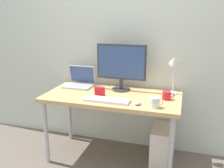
# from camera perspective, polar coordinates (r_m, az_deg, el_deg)

# --- Properties ---
(ground_plane) EXTENTS (6.00, 6.00, 0.00)m
(ground_plane) POSITION_cam_1_polar(r_m,az_deg,el_deg) (2.87, 0.00, -16.68)
(ground_plane) COLOR #665B51
(back_wall) EXTENTS (4.40, 0.04, 2.60)m
(back_wall) POSITION_cam_1_polar(r_m,az_deg,el_deg) (2.81, 2.39, 10.90)
(back_wall) COLOR silver
(back_wall) RESTS_ON ground_plane
(desk) EXTENTS (1.40, 0.67, 0.73)m
(desk) POSITION_cam_1_polar(r_m,az_deg,el_deg) (2.57, 0.00, -3.99)
(desk) COLOR tan
(desk) RESTS_ON ground_plane
(monitor) EXTENTS (0.54, 0.20, 0.50)m
(monitor) POSITION_cam_1_polar(r_m,az_deg,el_deg) (2.65, 2.18, 4.51)
(monitor) COLOR #333338
(monitor) RESTS_ON desk
(laptop) EXTENTS (0.32, 0.26, 0.23)m
(laptop) POSITION_cam_1_polar(r_m,az_deg,el_deg) (2.89, -7.48, 0.67)
(laptop) COLOR #B2B2B7
(laptop) RESTS_ON desk
(desk_lamp) EXTENTS (0.11, 0.16, 0.43)m
(desk_lamp) POSITION_cam_1_polar(r_m,az_deg,el_deg) (2.57, 14.28, 4.00)
(desk_lamp) COLOR silver
(desk_lamp) RESTS_ON desk
(keyboard) EXTENTS (0.44, 0.14, 0.02)m
(keyboard) POSITION_cam_1_polar(r_m,az_deg,el_deg) (2.37, -1.21, -3.77)
(keyboard) COLOR silver
(keyboard) RESTS_ON desk
(mouse) EXTENTS (0.06, 0.09, 0.03)m
(mouse) POSITION_cam_1_polar(r_m,az_deg,el_deg) (2.29, 5.94, -4.38)
(mouse) COLOR #B2B2B7
(mouse) RESTS_ON desk
(coffee_mug) EXTENTS (0.12, 0.08, 0.08)m
(coffee_mug) POSITION_cam_1_polar(r_m,az_deg,el_deg) (2.47, 12.57, -2.60)
(coffee_mug) COLOR red
(coffee_mug) RESTS_ON desk
(glass_cup) EXTENTS (0.12, 0.08, 0.09)m
(glass_cup) POSITION_cam_1_polar(r_m,az_deg,el_deg) (2.23, 9.94, -4.26)
(glass_cup) COLOR silver
(glass_cup) RESTS_ON desk
(photo_frame) EXTENTS (0.11, 0.03, 0.09)m
(photo_frame) POSITION_cam_1_polar(r_m,az_deg,el_deg) (2.53, -2.87, -1.65)
(photo_frame) COLOR red
(photo_frame) RESTS_ON desk
(computer_tower) EXTENTS (0.18, 0.36, 0.42)m
(computer_tower) POSITION_cam_1_polar(r_m,az_deg,el_deg) (2.71, 11.13, -13.96)
(computer_tower) COLOR silver
(computer_tower) RESTS_ON ground_plane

